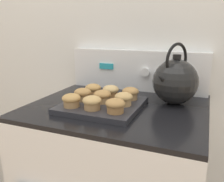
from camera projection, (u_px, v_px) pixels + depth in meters
wall_back at (141, 37)px, 1.26m from camera, size 8.00×0.05×2.40m
control_panel at (137, 70)px, 1.26m from camera, size 0.73×0.07×0.21m
muffin_pan at (103, 105)px, 0.99m from camera, size 0.31×0.31×0.02m
muffin_r0_c0 at (71, 100)px, 0.93m from camera, size 0.07×0.07×0.05m
muffin_r0_c1 at (92, 102)px, 0.90m from camera, size 0.07×0.07×0.05m
muffin_r0_c2 at (115, 105)px, 0.87m from camera, size 0.07×0.07×0.05m
muffin_r1_c0 at (83, 94)px, 1.02m from camera, size 0.07×0.07×0.05m
muffin_r1_c1 at (102, 96)px, 0.99m from camera, size 0.07×0.07×0.05m
muffin_r1_c2 at (124, 99)px, 0.95m from camera, size 0.07×0.07×0.05m
muffin_r2_c0 at (93, 89)px, 1.10m from camera, size 0.07×0.07×0.05m
muffin_r2_c1 at (111, 91)px, 1.07m from camera, size 0.07×0.07×0.05m
muffin_r2_c2 at (130, 93)px, 1.03m from camera, size 0.07×0.07×0.05m
tea_kettle at (175, 81)px, 1.03m from camera, size 0.20×0.23×0.27m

